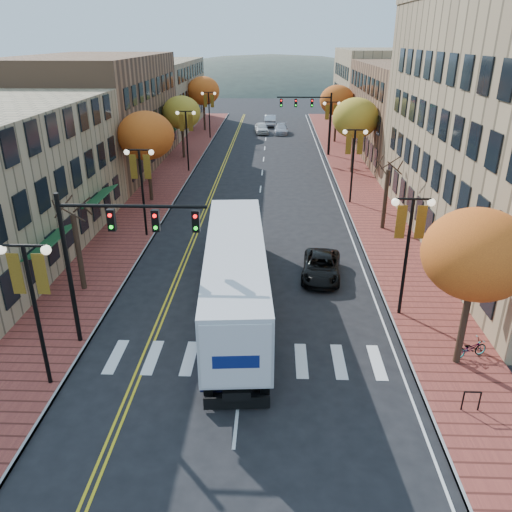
# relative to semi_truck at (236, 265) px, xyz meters

# --- Properties ---
(ground) EXTENTS (200.00, 200.00, 0.00)m
(ground) POSITION_rel_semi_truck_xyz_m (0.60, -6.41, -2.38)
(ground) COLOR black
(ground) RESTS_ON ground
(sidewalk_left) EXTENTS (4.00, 85.00, 0.15)m
(sidewalk_left) POSITION_rel_semi_truck_xyz_m (-8.40, 26.09, -2.31)
(sidewalk_left) COLOR brown
(sidewalk_left) RESTS_ON ground
(sidewalk_right) EXTENTS (4.00, 85.00, 0.15)m
(sidewalk_right) POSITION_rel_semi_truck_xyz_m (9.60, 26.09, -2.31)
(sidewalk_right) COLOR brown
(sidewalk_right) RESTS_ON ground
(building_left_mid) EXTENTS (12.00, 24.00, 11.00)m
(building_left_mid) POSITION_rel_semi_truck_xyz_m (-16.40, 29.59, 3.12)
(building_left_mid) COLOR brown
(building_left_mid) RESTS_ON ground
(building_left_far) EXTENTS (12.00, 26.00, 9.50)m
(building_left_far) POSITION_rel_semi_truck_xyz_m (-16.40, 54.59, 2.37)
(building_left_far) COLOR #9E8966
(building_left_far) RESTS_ON ground
(building_right_mid) EXTENTS (15.00, 24.00, 10.00)m
(building_right_mid) POSITION_rel_semi_truck_xyz_m (19.10, 35.59, 2.62)
(building_right_mid) COLOR brown
(building_right_mid) RESTS_ON ground
(building_right_far) EXTENTS (15.00, 20.00, 11.00)m
(building_right_far) POSITION_rel_semi_truck_xyz_m (19.10, 57.59, 3.12)
(building_right_far) COLOR #9E8966
(building_right_far) RESTS_ON ground
(tree_left_a) EXTENTS (0.28, 0.28, 4.20)m
(tree_left_a) POSITION_rel_semi_truck_xyz_m (-8.40, 1.59, -0.13)
(tree_left_a) COLOR #382619
(tree_left_a) RESTS_ON sidewalk_left
(tree_left_b) EXTENTS (4.48, 4.48, 7.21)m
(tree_left_b) POSITION_rel_semi_truck_xyz_m (-8.40, 17.59, 3.06)
(tree_left_b) COLOR #382619
(tree_left_b) RESTS_ON sidewalk_left
(tree_left_c) EXTENTS (4.16, 4.16, 6.69)m
(tree_left_c) POSITION_rel_semi_truck_xyz_m (-8.40, 33.59, 2.67)
(tree_left_c) COLOR #382619
(tree_left_c) RESTS_ON sidewalk_left
(tree_left_d) EXTENTS (4.61, 4.61, 7.42)m
(tree_left_d) POSITION_rel_semi_truck_xyz_m (-8.40, 51.59, 3.22)
(tree_left_d) COLOR #382619
(tree_left_d) RESTS_ON sidewalk_left
(tree_right_a) EXTENTS (4.16, 4.16, 6.69)m
(tree_right_a) POSITION_rel_semi_truck_xyz_m (9.60, -4.41, 2.67)
(tree_right_a) COLOR #382619
(tree_right_a) RESTS_ON sidewalk_right
(tree_right_b) EXTENTS (0.28, 0.28, 4.20)m
(tree_right_b) POSITION_rel_semi_truck_xyz_m (9.60, 11.59, -0.13)
(tree_right_b) COLOR #382619
(tree_right_b) RESTS_ON sidewalk_right
(tree_right_c) EXTENTS (4.48, 4.48, 7.21)m
(tree_right_c) POSITION_rel_semi_truck_xyz_m (9.60, 27.59, 3.06)
(tree_right_c) COLOR #382619
(tree_right_c) RESTS_ON sidewalk_right
(tree_right_d) EXTENTS (4.35, 4.35, 7.00)m
(tree_right_d) POSITION_rel_semi_truck_xyz_m (9.60, 43.59, 2.91)
(tree_right_d) COLOR #382619
(tree_right_d) RESTS_ON sidewalk_right
(lamp_left_a) EXTENTS (1.96, 0.36, 6.05)m
(lamp_left_a) POSITION_rel_semi_truck_xyz_m (-6.90, -6.41, 1.91)
(lamp_left_a) COLOR black
(lamp_left_a) RESTS_ON ground
(lamp_left_b) EXTENTS (1.96, 0.36, 6.05)m
(lamp_left_b) POSITION_rel_semi_truck_xyz_m (-6.90, 9.59, 1.91)
(lamp_left_b) COLOR black
(lamp_left_b) RESTS_ON ground
(lamp_left_c) EXTENTS (1.96, 0.36, 6.05)m
(lamp_left_c) POSITION_rel_semi_truck_xyz_m (-6.90, 27.59, 1.91)
(lamp_left_c) COLOR black
(lamp_left_c) RESTS_ON ground
(lamp_left_d) EXTENTS (1.96, 0.36, 6.05)m
(lamp_left_d) POSITION_rel_semi_truck_xyz_m (-6.90, 45.59, 1.91)
(lamp_left_d) COLOR black
(lamp_left_d) RESTS_ON ground
(lamp_right_a) EXTENTS (1.96, 0.36, 6.05)m
(lamp_right_a) POSITION_rel_semi_truck_xyz_m (8.10, -0.41, 1.91)
(lamp_right_a) COLOR black
(lamp_right_a) RESTS_ON ground
(lamp_right_b) EXTENTS (1.96, 0.36, 6.05)m
(lamp_right_b) POSITION_rel_semi_truck_xyz_m (8.10, 17.59, 1.91)
(lamp_right_b) COLOR black
(lamp_right_b) RESTS_ON ground
(lamp_right_c) EXTENTS (1.96, 0.36, 6.05)m
(lamp_right_c) POSITION_rel_semi_truck_xyz_m (8.10, 35.59, 1.91)
(lamp_right_c) COLOR black
(lamp_right_c) RESTS_ON ground
(traffic_mast_near) EXTENTS (6.10, 0.35, 7.00)m
(traffic_mast_near) POSITION_rel_semi_truck_xyz_m (-4.88, -3.41, 2.54)
(traffic_mast_near) COLOR black
(traffic_mast_near) RESTS_ON ground
(traffic_mast_far) EXTENTS (6.10, 0.34, 7.00)m
(traffic_mast_far) POSITION_rel_semi_truck_xyz_m (6.08, 35.59, 2.54)
(traffic_mast_far) COLOR black
(traffic_mast_far) RESTS_ON ground
(semi_truck) EXTENTS (3.83, 16.46, 4.08)m
(semi_truck) POSITION_rel_semi_truck_xyz_m (0.00, 0.00, 0.00)
(semi_truck) COLOR black
(semi_truck) RESTS_ON ground
(navy_sedan) EXTENTS (1.51, 4.22, 1.39)m
(navy_sedan) POSITION_rel_semi_truck_xyz_m (-0.17, -4.80, -1.69)
(navy_sedan) COLOR black
(navy_sedan) RESTS_ON ground
(black_suv) EXTENTS (2.60, 4.78, 1.27)m
(black_suv) POSITION_rel_semi_truck_xyz_m (4.59, 3.78, -1.75)
(black_suv) COLOR black
(black_suv) RESTS_ON ground
(car_far_white) EXTENTS (2.27, 4.58, 1.50)m
(car_far_white) POSITION_rel_semi_truck_xyz_m (-0.09, 49.98, -1.63)
(car_far_white) COLOR white
(car_far_white) RESTS_ON ground
(car_far_silver) EXTENTS (1.98, 4.65, 1.34)m
(car_far_silver) POSITION_rel_semi_truck_xyz_m (2.68, 49.84, -1.71)
(car_far_silver) COLOR #B5B4BD
(car_far_silver) RESTS_ON ground
(car_far_oncoming) EXTENTS (1.83, 5.02, 1.64)m
(car_far_oncoming) POSITION_rel_semi_truck_xyz_m (1.10, 56.60, -1.56)
(car_far_oncoming) COLOR #B5B5BD
(car_far_oncoming) RESTS_ON ground
(bicycle) EXTENTS (1.68, 1.04, 0.83)m
(bicycle) POSITION_rel_semi_truck_xyz_m (10.25, -4.05, -1.82)
(bicycle) COLOR gray
(bicycle) RESTS_ON sidewalk_right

